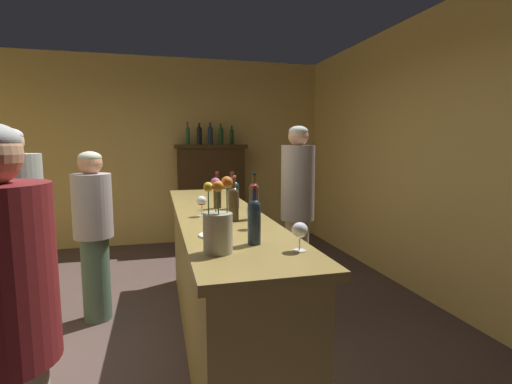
{
  "coord_description": "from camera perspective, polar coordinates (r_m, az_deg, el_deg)",
  "views": [
    {
      "loc": [
        0.04,
        -3.01,
        1.59
      ],
      "look_at": [
        0.79,
        -0.12,
        1.21
      ],
      "focal_mm": 26.81,
      "sensor_mm": 36.0,
      "label": 1
    }
  ],
  "objects": [
    {
      "name": "display_cabinet",
      "position": [
        6.03,
        -6.72,
        -0.09
      ],
      "size": [
        1.09,
        0.42,
        1.57
      ],
      "color": "#2F1F0D",
      "rests_on": "ground"
    },
    {
      "name": "wine_bottle_riesling",
      "position": [
        3.18,
        -5.8,
        0.0
      ],
      "size": [
        0.07,
        0.07,
        0.3
      ],
      "color": "#422A13",
      "rests_on": "bar_counter"
    },
    {
      "name": "display_bottle_right",
      "position": [
        6.03,
        -3.64,
        8.37
      ],
      "size": [
        0.06,
        0.06,
        0.31
      ],
      "color": "#143319",
      "rests_on": "display_cabinet"
    },
    {
      "name": "wall_back",
      "position": [
        6.22,
        -15.01,
        5.76
      ],
      "size": [
        5.45,
        0.12,
        2.9
      ],
      "primitive_type": "cube",
      "color": "tan",
      "rests_on": "ground"
    },
    {
      "name": "display_bottle_center",
      "position": [
        5.98,
        -6.84,
        8.51
      ],
      "size": [
        0.08,
        0.08,
        0.34
      ],
      "color": "#1C2C3F",
      "rests_on": "display_cabinet"
    },
    {
      "name": "display_bottle_left",
      "position": [
        5.94,
        -10.13,
        8.39
      ],
      "size": [
        0.06,
        0.06,
        0.34
      ],
      "color": "#23502C",
      "rests_on": "display_cabinet"
    },
    {
      "name": "patron_by_cabinet",
      "position": [
        3.05,
        -32.04,
        -6.44
      ],
      "size": [
        0.36,
        0.36,
        1.69
      ],
      "rotation": [
        0.0,
        0.0,
        0.43
      ],
      "color": "#B2A68F",
      "rests_on": "ground"
    },
    {
      "name": "wine_bottle_syrah",
      "position": [
        2.65,
        -3.38,
        -1.52
      ],
      "size": [
        0.07,
        0.07,
        0.31
      ],
      "color": "#42321A",
      "rests_on": "bar_counter"
    },
    {
      "name": "wine_bottle_rose",
      "position": [
        2.78,
        -3.57,
        -0.86
      ],
      "size": [
        0.06,
        0.06,
        0.33
      ],
      "color": "#2E4E2A",
      "rests_on": "bar_counter"
    },
    {
      "name": "wall_right",
      "position": [
        4.04,
        27.25,
        4.5
      ],
      "size": [
        0.12,
        6.42,
        2.9
      ],
      "primitive_type": "cube",
      "color": "tan",
      "rests_on": "ground"
    },
    {
      "name": "wine_bottle_merlot",
      "position": [
        3.16,
        -3.23,
        -0.23
      ],
      "size": [
        0.08,
        0.08,
        0.27
      ],
      "color": "#1B2B31",
      "rests_on": "bar_counter"
    },
    {
      "name": "wine_glass_mid",
      "position": [
        2.85,
        -8.12,
        -1.44
      ],
      "size": [
        0.07,
        0.07,
        0.15
      ],
      "color": "white",
      "rests_on": "bar_counter"
    },
    {
      "name": "cheese_plate",
      "position": [
        2.25,
        -6.35,
        -6.4
      ],
      "size": [
        0.17,
        0.17,
        0.01
      ],
      "primitive_type": "cylinder",
      "color": "white",
      "rests_on": "bar_counter"
    },
    {
      "name": "display_bottle_midleft",
      "position": [
        5.96,
        -8.45,
        8.48
      ],
      "size": [
        0.08,
        0.08,
        0.34
      ],
      "color": "black",
      "rests_on": "display_cabinet"
    },
    {
      "name": "wine_bottle_chardonnay",
      "position": [
        2.72,
        -0.31,
        -0.99
      ],
      "size": [
        0.07,
        0.07,
        0.33
      ],
      "color": "#49321C",
      "rests_on": "bar_counter"
    },
    {
      "name": "wine_glass_front",
      "position": [
        1.93,
        6.55,
        -5.74
      ],
      "size": [
        0.08,
        0.08,
        0.15
      ],
      "color": "white",
      "rests_on": "bar_counter"
    },
    {
      "name": "patron_in_grey",
      "position": [
        3.68,
        -23.07,
        -5.01
      ],
      "size": [
        0.33,
        0.33,
        1.52
      ],
      "rotation": [
        0.0,
        0.0,
        -0.7
      ],
      "color": "#48604B",
      "rests_on": "ground"
    },
    {
      "name": "flower_arrangement",
      "position": [
        1.89,
        -5.69,
        -5.23
      ],
      "size": [
        0.15,
        0.15,
        0.38
      ],
      "color": "#A5A086",
      "rests_on": "bar_counter"
    },
    {
      "name": "bar_counter",
      "position": [
        3.14,
        -5.47,
        -12.43
      ],
      "size": [
        0.64,
        3.04,
        1.05
      ],
      "color": "olive",
      "rests_on": "ground"
    },
    {
      "name": "bartender",
      "position": [
        3.56,
        6.19,
        -2.7
      ],
      "size": [
        0.31,
        0.31,
        1.74
      ],
      "rotation": [
        0.0,
        0.0,
        2.92
      ],
      "color": "#B9A48E",
      "rests_on": "ground"
    },
    {
      "name": "wine_glass_rear",
      "position": [
        2.41,
        -0.6,
        -3.05
      ],
      "size": [
        0.07,
        0.07,
        0.15
      ],
      "color": "white",
      "rests_on": "bar_counter"
    },
    {
      "name": "display_bottle_midright",
      "position": [
        6.0,
        -5.26,
        8.48
      ],
      "size": [
        0.08,
        0.08,
        0.34
      ],
      "color": "#163E1D",
      "rests_on": "display_cabinet"
    },
    {
      "name": "floor",
      "position": [
        3.4,
        -14.49,
        -20.75
      ],
      "size": [
        8.19,
        8.19,
        0.0
      ],
      "primitive_type": "plane",
      "color": "#483732",
      "rests_on": "ground"
    },
    {
      "name": "wine_bottle_pinot",
      "position": [
        2.04,
        -0.27,
        -4.04
      ],
      "size": [
        0.07,
        0.07,
        0.32
      ],
      "color": "#202A39",
      "rests_on": "bar_counter"
    },
    {
      "name": "patron_redhead",
      "position": [
        1.65,
        -33.52,
        -18.13
      ],
      "size": [
        0.36,
        0.36,
        1.66
      ],
      "rotation": [
        0.0,
        0.0,
        1.0
      ],
      "color": "#B3AA98",
      "rests_on": "ground"
    }
  ]
}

